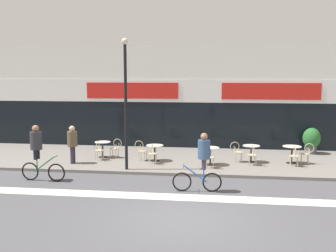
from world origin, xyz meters
name	(u,v)px	position (x,y,z in m)	size (l,w,h in m)	color
ground_plane	(181,218)	(0.00, 0.00, 0.00)	(120.00, 120.00, 0.00)	#4C4C51
sidewalk_slab	(196,160)	(0.00, 7.25, 0.06)	(40.00, 5.50, 0.12)	slate
storefront_facade	(201,96)	(0.00, 11.96, 2.73)	(40.00, 4.06, 5.49)	silver
bike_lane_stripe	(187,197)	(0.00, 1.86, 0.00)	(36.00, 0.70, 0.01)	silver
bistro_table_0	(103,146)	(-4.35, 7.02, 0.65)	(0.73, 0.73, 0.74)	black
bistro_table_1	(155,150)	(-1.82, 6.59, 0.64)	(0.77, 0.77, 0.71)	black
bistro_table_2	(210,152)	(0.66, 6.12, 0.67)	(0.76, 0.76, 0.76)	black
bistro_table_3	(251,150)	(2.44, 6.86, 0.66)	(0.75, 0.75, 0.75)	black
bistro_table_4	(292,151)	(4.17, 6.87, 0.67)	(0.80, 0.80, 0.76)	black
cafe_chair_0_near	(99,149)	(-4.35, 6.39, 0.64)	(0.41, 0.58, 0.90)	beige
cafe_chair_0_side	(116,147)	(-3.73, 7.01, 0.64)	(0.60, 0.45, 0.90)	beige
cafe_chair_1_near	(152,152)	(-1.82, 5.96, 0.64)	(0.40, 0.57, 0.90)	beige
cafe_chair_1_side	(141,149)	(-2.45, 6.60, 0.64)	(0.60, 0.45, 0.90)	beige
cafe_chair_2_near	(210,156)	(0.66, 5.49, 0.64)	(0.41, 0.58, 0.90)	beige
cafe_chair_3_near	(253,154)	(2.45, 6.23, 0.64)	(0.44, 0.59, 0.90)	beige
cafe_chair_3_side	(237,150)	(1.81, 6.85, 0.64)	(0.59, 0.44, 0.90)	beige
cafe_chair_4_near	(294,155)	(4.17, 6.24, 0.64)	(0.43, 0.59, 0.90)	beige
cafe_chair_4_side	(307,152)	(4.80, 6.86, 0.64)	(0.60, 0.45, 0.90)	beige
planter_pot	(312,140)	(5.51, 9.21, 0.81)	(0.84, 0.84, 1.27)	#4C4C51
lamp_post	(126,95)	(-2.71, 4.88, 3.15)	(0.26, 0.26, 5.26)	black
cyclist_0	(202,158)	(0.46, 2.58, 1.17)	(1.68, 0.51, 2.02)	black
cyclist_1	(38,149)	(-5.67, 3.18, 1.21)	(1.76, 0.52, 2.11)	black
pedestrian_near_end	(72,141)	(-5.29, 5.66, 1.10)	(0.46, 0.46, 1.65)	#382D47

